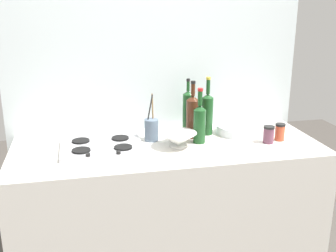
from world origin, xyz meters
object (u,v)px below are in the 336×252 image
wine_bottle_leftmost (188,111)px  stovetop_hob (102,147)px  plate_stack (237,129)px  wine_bottle_mid_right (193,116)px  condiment_jar_front (280,132)px  mixing_bowl (178,139)px  condiment_jar_rear (269,134)px  wine_bottle_rightmost (207,113)px  wine_bottle_mid_left (199,123)px  utensil_crock (151,129)px

wine_bottle_leftmost → stovetop_hob: bearing=-161.0°
plate_stack → wine_bottle_mid_right: wine_bottle_mid_right is taller
condiment_jar_front → plate_stack: bearing=139.2°
mixing_bowl → condiment_jar_rear: condiment_jar_rear is taller
wine_bottle_leftmost → wine_bottle_mid_right: bearing=-89.0°
plate_stack → mixing_bowl: 0.45m
plate_stack → wine_bottle_rightmost: (-0.19, 0.03, 0.11)m
condiment_jar_front → mixing_bowl: bearing=178.4°
wine_bottle_mid_left → mixing_bowl: 0.17m
condiment_jar_rear → wine_bottle_rightmost: bearing=142.6°
stovetop_hob → mixing_bowl: size_ratio=2.11×
wine_bottle_rightmost → condiment_jar_front: wine_bottle_rightmost is taller
stovetop_hob → wine_bottle_mid_right: bearing=8.8°
plate_stack → wine_bottle_mid_left: (-0.28, -0.11, 0.10)m
condiment_jar_rear → stovetop_hob: bearing=173.6°
stovetop_hob → condiment_jar_front: size_ratio=4.39×
wine_bottle_rightmost → utensil_crock: wine_bottle_rightmost is taller
wine_bottle_mid_left → mixing_bowl: size_ratio=1.52×
wine_bottle_rightmost → utensil_crock: (-0.36, -0.04, -0.07)m
plate_stack → stovetop_hob: bearing=-173.5°
plate_stack → mixing_bowl: mixing_bowl is taller
wine_bottle_leftmost → condiment_jar_rear: wine_bottle_leftmost is taller
wine_bottle_rightmost → mixing_bowl: (-0.23, -0.19, -0.09)m
wine_bottle_leftmost → wine_bottle_rightmost: 0.13m
wine_bottle_leftmost → wine_bottle_mid_left: size_ratio=1.05×
wine_bottle_leftmost → utensil_crock: 0.29m
wine_bottle_rightmost → condiment_jar_rear: 0.40m
stovetop_hob → plate_stack: bearing=6.5°
wine_bottle_leftmost → condiment_jar_front: (0.50, -0.27, -0.09)m
wine_bottle_leftmost → wine_bottle_mid_left: 0.21m
wine_bottle_mid_right → condiment_jar_rear: wine_bottle_mid_right is taller
mixing_bowl → wine_bottle_mid_left: bearing=18.9°
wine_bottle_mid_right → wine_bottle_rightmost: (0.11, 0.04, 0.00)m
wine_bottle_leftmost → condiment_jar_front: size_ratio=3.31×
wine_bottle_mid_right → wine_bottle_leftmost: bearing=91.0°
stovetop_hob → wine_bottle_mid_left: (0.58, -0.02, 0.11)m
wine_bottle_leftmost → condiment_jar_rear: (0.42, -0.30, -0.09)m
plate_stack → utensil_crock: 0.55m
condiment_jar_front → wine_bottle_mid_right: bearing=161.5°
wine_bottle_leftmost → plate_stack: bearing=-17.9°
wine_bottle_mid_left → condiment_jar_rear: bearing=-13.2°
stovetop_hob → condiment_jar_rear: condiment_jar_rear is taller
wine_bottle_mid_left → mixing_bowl: (-0.14, -0.05, -0.08)m
mixing_bowl → stovetop_hob: bearing=171.7°
plate_stack → wine_bottle_leftmost: 0.33m
wine_bottle_leftmost → utensil_crock: (-0.26, -0.11, -0.07)m
plate_stack → wine_bottle_mid_right: size_ratio=0.73×
wine_bottle_mid_left → condiment_jar_rear: (0.40, -0.09, -0.07)m
condiment_jar_front → wine_bottle_leftmost: bearing=151.5°
utensil_crock → condiment_jar_front: utensil_crock is taller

